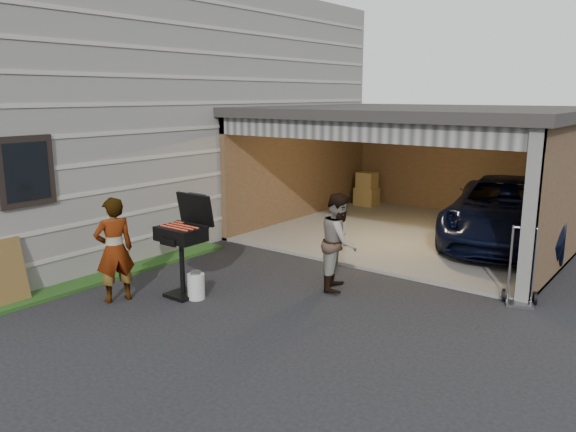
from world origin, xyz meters
name	(u,v)px	position (x,y,z in m)	size (l,w,h in m)	color
ground	(178,314)	(0.00, 0.00, 0.00)	(80.00, 80.00, 0.00)	black
house	(134,111)	(-6.00, 4.00, 2.75)	(7.00, 11.00, 5.50)	#474744
groundcover_strip	(33,298)	(-2.25, -1.00, 0.03)	(0.50, 8.00, 0.06)	#193814
garage	(426,153)	(0.76, 6.79, 1.87)	(6.80, 6.30, 2.90)	#605E59
minivan	(506,214)	(2.60, 6.90, 0.69)	(2.28, 4.94, 1.37)	black
woman	(114,250)	(-1.18, -0.20, 0.82)	(0.60, 0.39, 1.65)	#A0AFCA
man	(339,242)	(1.26, 2.40, 0.80)	(0.78, 0.61, 1.61)	#49341C
bbq_grill	(183,237)	(-0.51, 0.60, 0.97)	(0.73, 0.64, 1.63)	black
propane_tank	(196,286)	(-0.26, 0.61, 0.20)	(0.27, 0.27, 0.41)	silver
hand_truck	(520,290)	(3.87, 3.48, 0.24)	(0.55, 0.50, 1.23)	slate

